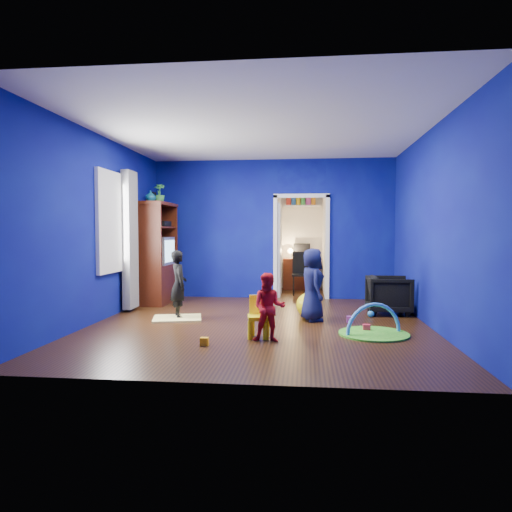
# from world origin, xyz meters

# --- Properties ---
(floor) EXTENTS (5.00, 5.50, 0.01)m
(floor) POSITION_xyz_m (0.00, 0.00, 0.00)
(floor) COLOR black
(floor) RESTS_ON ground
(ceiling) EXTENTS (5.00, 5.50, 0.01)m
(ceiling) POSITION_xyz_m (0.00, 0.00, 2.90)
(ceiling) COLOR white
(ceiling) RESTS_ON wall_back
(wall_back) EXTENTS (5.00, 0.02, 2.90)m
(wall_back) POSITION_xyz_m (0.00, 2.75, 1.45)
(wall_back) COLOR #090A6D
(wall_back) RESTS_ON floor
(wall_front) EXTENTS (5.00, 0.02, 2.90)m
(wall_front) POSITION_xyz_m (0.00, -2.75, 1.45)
(wall_front) COLOR #090A6D
(wall_front) RESTS_ON floor
(wall_left) EXTENTS (0.02, 5.50, 2.90)m
(wall_left) POSITION_xyz_m (-2.50, 0.00, 1.45)
(wall_left) COLOR #090A6D
(wall_left) RESTS_ON floor
(wall_right) EXTENTS (0.02, 5.50, 2.90)m
(wall_right) POSITION_xyz_m (2.50, 0.00, 1.45)
(wall_right) COLOR #090A6D
(wall_right) RESTS_ON floor
(alcove) EXTENTS (1.00, 1.75, 2.50)m
(alcove) POSITION_xyz_m (0.60, 3.62, 1.25)
(alcove) COLOR silver
(alcove) RESTS_ON floor
(armchair) EXTENTS (0.71, 0.69, 0.65)m
(armchair) POSITION_xyz_m (2.10, 1.08, 0.32)
(armchair) COLOR black
(armchair) RESTS_ON floor
(child_black) EXTENTS (0.41, 0.47, 1.09)m
(child_black) POSITION_xyz_m (-1.34, 0.32, 0.55)
(child_black) COLOR black
(child_black) RESTS_ON floor
(child_navy) EXTENTS (0.48, 0.63, 1.13)m
(child_navy) POSITION_xyz_m (0.80, 0.34, 0.57)
(child_navy) COLOR #0F1839
(child_navy) RESTS_ON floor
(toddler_red) EXTENTS (0.43, 0.33, 0.87)m
(toddler_red) POSITION_xyz_m (0.23, -1.11, 0.44)
(toddler_red) COLOR red
(toddler_red) RESTS_ON floor
(vase) EXTENTS (0.23, 0.23, 0.21)m
(vase) POSITION_xyz_m (-2.22, 1.55, 2.07)
(vase) COLOR #0D636D
(vase) RESTS_ON tv_armoire
(potted_plant) EXTENTS (0.25, 0.25, 0.39)m
(potted_plant) POSITION_xyz_m (-2.22, 2.07, 2.16)
(potted_plant) COLOR green
(potted_plant) RESTS_ON tv_armoire
(tv_armoire) EXTENTS (0.58, 1.14, 1.96)m
(tv_armoire) POSITION_xyz_m (-2.22, 1.85, 0.98)
(tv_armoire) COLOR #42190B
(tv_armoire) RESTS_ON floor
(crt_tv) EXTENTS (0.46, 0.70, 0.54)m
(crt_tv) POSITION_xyz_m (-2.18, 1.85, 1.02)
(crt_tv) COLOR silver
(crt_tv) RESTS_ON tv_armoire
(yellow_blanket) EXTENTS (0.87, 0.76, 0.03)m
(yellow_blanket) POSITION_xyz_m (-1.34, 0.22, 0.01)
(yellow_blanket) COLOR #F2E07A
(yellow_blanket) RESTS_ON floor
(hopper_ball) EXTENTS (0.41, 0.41, 0.41)m
(hopper_ball) POSITION_xyz_m (0.75, 0.59, 0.20)
(hopper_ball) COLOR yellow
(hopper_ball) RESTS_ON floor
(kid_chair) EXTENTS (0.32, 0.32, 0.50)m
(kid_chair) POSITION_xyz_m (0.08, -0.91, 0.25)
(kid_chair) COLOR yellow
(kid_chair) RESTS_ON floor
(play_mat) EXTENTS (0.94, 0.94, 0.03)m
(play_mat) POSITION_xyz_m (1.61, -0.56, 0.01)
(play_mat) COLOR #3A8E20
(play_mat) RESTS_ON floor
(toy_arch) EXTENTS (0.79, 0.38, 0.84)m
(toy_arch) POSITION_xyz_m (1.61, -0.56, 0.02)
(toy_arch) COLOR #3F8CD8
(toy_arch) RESTS_ON floor
(window_left) EXTENTS (0.03, 0.95, 1.55)m
(window_left) POSITION_xyz_m (-2.48, 0.35, 1.55)
(window_left) COLOR white
(window_left) RESTS_ON wall_left
(curtain) EXTENTS (0.14, 0.42, 2.40)m
(curtain) POSITION_xyz_m (-2.37, 0.90, 1.25)
(curtain) COLOR slate
(curtain) RESTS_ON floor
(doorway) EXTENTS (1.16, 0.10, 2.10)m
(doorway) POSITION_xyz_m (0.60, 2.75, 1.05)
(doorway) COLOR white
(doorway) RESTS_ON floor
(study_desk) EXTENTS (0.88, 0.44, 0.75)m
(study_desk) POSITION_xyz_m (0.60, 4.26, 0.38)
(study_desk) COLOR #3D140A
(study_desk) RESTS_ON floor
(desk_monitor) EXTENTS (0.40, 0.05, 0.32)m
(desk_monitor) POSITION_xyz_m (0.60, 4.38, 0.95)
(desk_monitor) COLOR black
(desk_monitor) RESTS_ON study_desk
(desk_lamp) EXTENTS (0.14, 0.14, 0.14)m
(desk_lamp) POSITION_xyz_m (0.32, 4.32, 0.93)
(desk_lamp) COLOR #FFD88C
(desk_lamp) RESTS_ON study_desk
(folding_chair) EXTENTS (0.40, 0.40, 0.92)m
(folding_chair) POSITION_xyz_m (0.60, 3.30, 0.46)
(folding_chair) COLOR black
(folding_chair) RESTS_ON floor
(book_shelf) EXTENTS (0.88, 0.24, 0.04)m
(book_shelf) POSITION_xyz_m (0.60, 4.37, 2.02)
(book_shelf) COLOR white
(book_shelf) RESTS_ON study_desk
(toy_0) EXTENTS (0.10, 0.08, 0.10)m
(toy_0) POSITION_xyz_m (1.54, -0.37, 0.05)
(toy_0) COLOR #E7263F
(toy_0) RESTS_ON floor
(toy_1) EXTENTS (0.11, 0.11, 0.11)m
(toy_1) POSITION_xyz_m (1.76, 0.75, 0.06)
(toy_1) COLOR #2687D7
(toy_1) RESTS_ON floor
(toy_2) EXTENTS (0.10, 0.08, 0.10)m
(toy_2) POSITION_xyz_m (-0.54, -1.39, 0.05)
(toy_2) COLOR #FFA70D
(toy_2) RESTS_ON floor
(toy_3) EXTENTS (0.11, 0.11, 0.11)m
(toy_3) POSITION_xyz_m (0.80, 0.65, 0.06)
(toy_3) COLOR green
(toy_3) RESTS_ON floor
(toy_4) EXTENTS (0.10, 0.08, 0.10)m
(toy_4) POSITION_xyz_m (1.37, 0.24, 0.05)
(toy_4) COLOR #BB46A6
(toy_4) RESTS_ON floor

